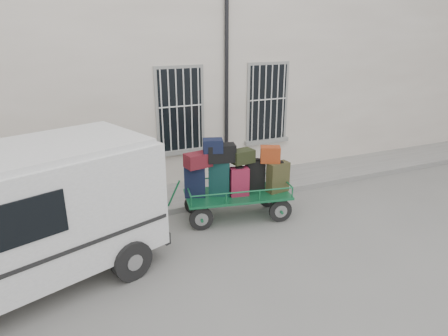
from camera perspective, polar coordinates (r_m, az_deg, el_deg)
ground at (r=9.25m, az=2.33°, el=-8.75°), size 80.00×80.00×0.00m
building at (r=13.37m, az=-8.10°, el=13.42°), size 24.00×5.15×6.00m
sidewalk at (r=11.04m, az=-2.66°, el=-3.44°), size 24.00×1.70×0.15m
luggage_cart at (r=9.35m, az=1.48°, el=-1.41°), size 2.95×1.56×2.00m
van at (r=7.49m, az=-28.51°, el=-6.11°), size 5.37×3.64×2.51m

